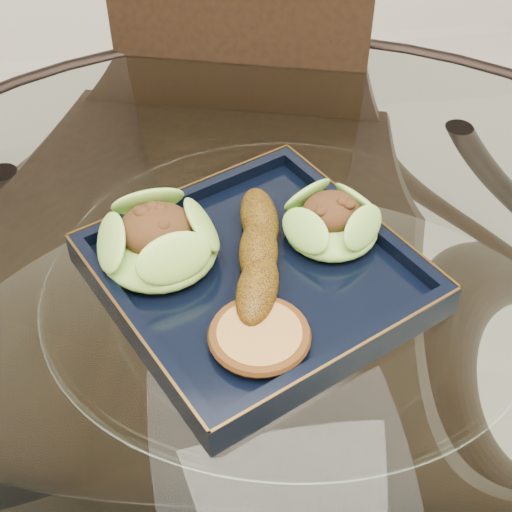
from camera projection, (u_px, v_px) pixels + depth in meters
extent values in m
cylinder|color=white|center=(284.00, 323.00, 0.67)|extent=(1.10, 1.10, 0.01)
torus|color=black|center=(284.00, 323.00, 0.67)|extent=(1.13, 1.13, 0.02)
cylinder|color=black|center=(413.00, 325.00, 1.16)|extent=(0.04, 0.04, 0.75)
cylinder|color=black|center=(64.00, 371.00, 1.10)|extent=(0.04, 0.04, 0.75)
cube|color=black|center=(225.00, 306.00, 1.13)|extent=(0.48, 0.48, 0.04)
cube|color=black|center=(240.00, 114.00, 1.08)|extent=(0.35, 0.14, 0.42)
cylinder|color=black|center=(115.00, 457.00, 1.18)|extent=(0.03, 0.03, 0.41)
cylinder|color=black|center=(311.00, 483.00, 1.15)|extent=(0.03, 0.03, 0.41)
cylinder|color=black|center=(162.00, 311.00, 1.41)|extent=(0.03, 0.03, 0.41)
cylinder|color=black|center=(326.00, 330.00, 1.38)|extent=(0.03, 0.03, 0.41)
cube|color=black|center=(256.00, 278.00, 0.69)|extent=(0.36, 0.36, 0.02)
ellipsoid|color=#70A830|center=(158.00, 244.00, 0.68)|extent=(0.14, 0.14, 0.04)
ellipsoid|color=#53962B|center=(331.00, 224.00, 0.70)|extent=(0.11, 0.11, 0.03)
ellipsoid|color=#6A420B|center=(258.00, 252.00, 0.68)|extent=(0.07, 0.18, 0.03)
cylinder|color=#B07B3A|center=(259.00, 337.00, 0.61)|extent=(0.09, 0.09, 0.01)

